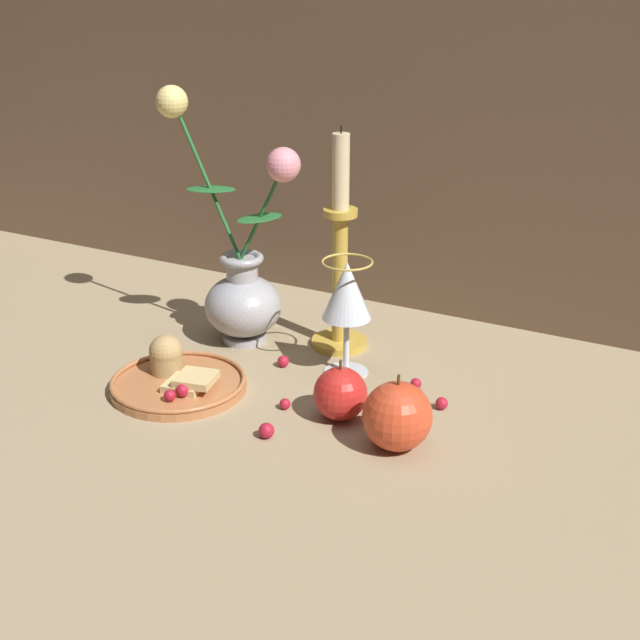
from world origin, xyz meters
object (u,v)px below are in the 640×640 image
Objects in this scene: apple_beside_vase at (397,416)px; vase at (241,281)px; candlestick at (340,265)px; plate_with_pastries at (177,378)px; apple_near_glass at (340,394)px; wine_glass at (347,295)px.

vase is at bearing 151.35° from apple_beside_vase.
vase reaches higher than candlestick.
plate_with_pastries is at bearing -87.89° from vase.
apple_near_glass is at bearing 160.28° from apple_beside_vase.
wine_glass is 2.04× the size of apple_near_glass.
apple_beside_vase is 0.09m from apple_near_glass.
apple_beside_vase is (0.14, -0.15, -0.07)m from wine_glass.
candlestick is at bearing 122.66° from wine_glass.
apple_near_glass is (0.23, -0.14, -0.06)m from vase.
vase is 2.25× the size of wine_glass.
candlestick reaches higher than plate_with_pastries.
candlestick is at bearing 59.87° from plate_with_pastries.
apple_near_glass is at bearing 7.07° from plate_with_pastries.
plate_with_pastries is 0.32m from apple_beside_vase.
plate_with_pastries is 0.23m from apple_near_glass.
candlestick reaches higher than apple_near_glass.
wine_glass is (0.18, -0.03, 0.02)m from vase.
plate_with_pastries is 1.91× the size of apple_beside_vase.
apple_near_glass reaches higher than plate_with_pastries.
wine_glass is (0.18, 0.14, 0.10)m from plate_with_pastries.
vase is 0.28m from apple_near_glass.
vase is 2.03× the size of plate_with_pastries.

